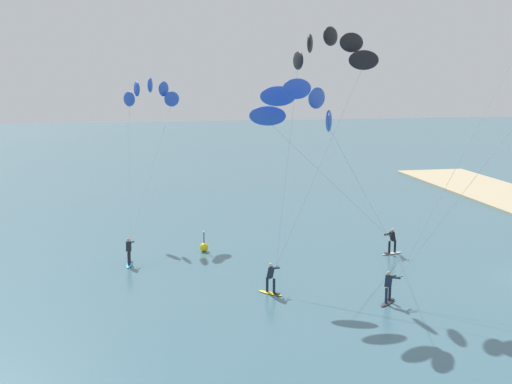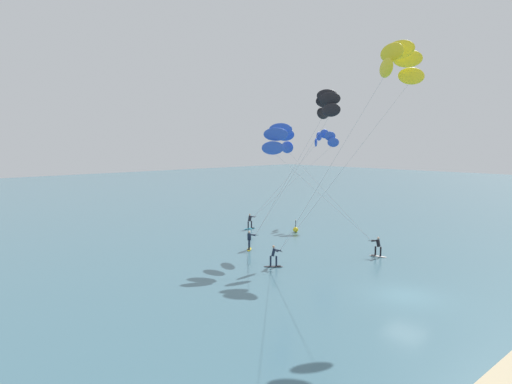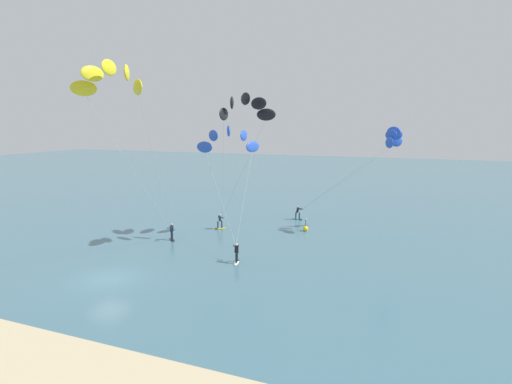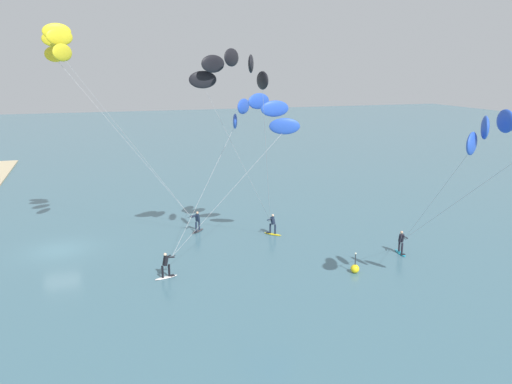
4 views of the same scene
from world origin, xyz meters
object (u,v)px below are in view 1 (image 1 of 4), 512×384
at_px(kitesurfer_far_out, 149,99).
at_px(marker_buoy, 204,247).
at_px(kitesurfer_nearshore, 328,57).
at_px(kitesurfer_mid_water, 301,110).

relative_size(kitesurfer_far_out, marker_buoy, 8.79).
distance_m(kitesurfer_nearshore, kitesurfer_mid_water, 4.47).
bearing_deg(kitesurfer_nearshore, kitesurfer_mid_water, 138.77).
bearing_deg(kitesurfer_nearshore, kitesurfer_far_out, 39.41).
relative_size(kitesurfer_nearshore, kitesurfer_mid_water, 1.26).
distance_m(kitesurfer_nearshore, marker_buoy, 14.45).
xyz_separation_m(kitesurfer_nearshore, kitesurfer_far_out, (11.89, 9.78, -2.84)).
bearing_deg(marker_buoy, kitesurfer_nearshore, -121.45).
xyz_separation_m(kitesurfer_far_out, marker_buoy, (-7.72, -2.94, -9.18)).
bearing_deg(kitesurfer_mid_water, marker_buoy, 33.84).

